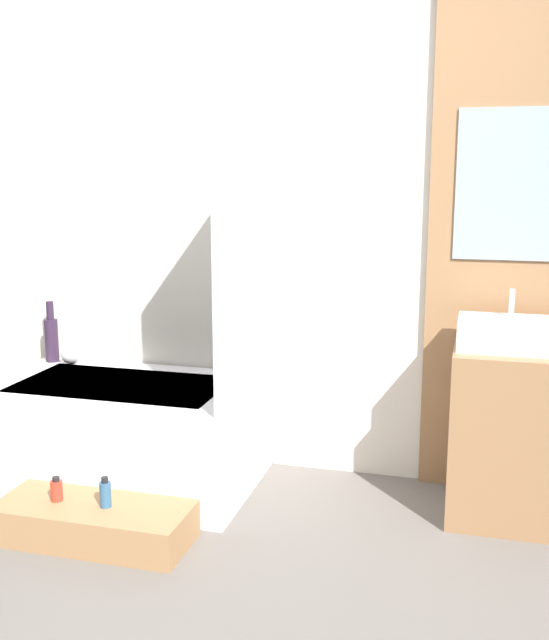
% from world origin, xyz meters
% --- Properties ---
extents(wall_tiled_back, '(4.20, 0.06, 2.60)m').
position_xyz_m(wall_tiled_back, '(0.00, 1.58, 1.30)').
color(wall_tiled_back, beige).
rests_on(wall_tiled_back, ground_plane).
extents(wall_wood_accent, '(0.77, 0.04, 2.60)m').
position_xyz_m(wall_wood_accent, '(1.01, 1.53, 1.31)').
color(wall_wood_accent, '#8E6642').
rests_on(wall_wood_accent, ground_plane).
extents(bathtub, '(1.29, 0.78, 0.50)m').
position_xyz_m(bathtub, '(-0.78, 1.14, 0.25)').
color(bathtub, white).
rests_on(bathtub, ground_plane).
extents(glass_shower_screen, '(0.01, 0.59, 1.19)m').
position_xyz_m(glass_shower_screen, '(-0.16, 1.06, 1.09)').
color(glass_shower_screen, silver).
rests_on(glass_shower_screen, bathtub).
extents(wooden_step_bench, '(0.82, 0.33, 0.16)m').
position_xyz_m(wooden_step_bench, '(-0.63, 0.55, 0.08)').
color(wooden_step_bench, '#997047').
rests_on(wooden_step_bench, ground_plane).
extents(vanity_cabinet, '(0.47, 0.51, 0.77)m').
position_xyz_m(vanity_cabinet, '(1.01, 1.26, 0.38)').
color(vanity_cabinet, '#8E6642').
rests_on(vanity_cabinet, ground_plane).
extents(sink, '(0.44, 0.34, 0.24)m').
position_xyz_m(sink, '(1.01, 1.26, 0.83)').
color(sink, white).
rests_on(sink, vanity_cabinet).
extents(vase_tall_dark, '(0.07, 0.07, 0.33)m').
position_xyz_m(vase_tall_dark, '(-1.34, 1.44, 0.64)').
color(vase_tall_dark, '#2D1E33').
rests_on(vase_tall_dark, bathtub).
extents(vase_round_light, '(0.11, 0.11, 0.11)m').
position_xyz_m(vase_round_light, '(-1.21, 1.42, 0.56)').
color(vase_round_light, white).
rests_on(vase_round_light, bathtub).
extents(bottle_soap_primary, '(0.05, 0.05, 0.10)m').
position_xyz_m(bottle_soap_primary, '(-0.79, 0.55, 0.20)').
color(bottle_soap_primary, red).
rests_on(bottle_soap_primary, wooden_step_bench).
extents(bottle_soap_secondary, '(0.05, 0.05, 0.13)m').
position_xyz_m(bottle_soap_secondary, '(-0.57, 0.55, 0.21)').
color(bottle_soap_secondary, '#2D567A').
rests_on(bottle_soap_secondary, wooden_step_bench).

